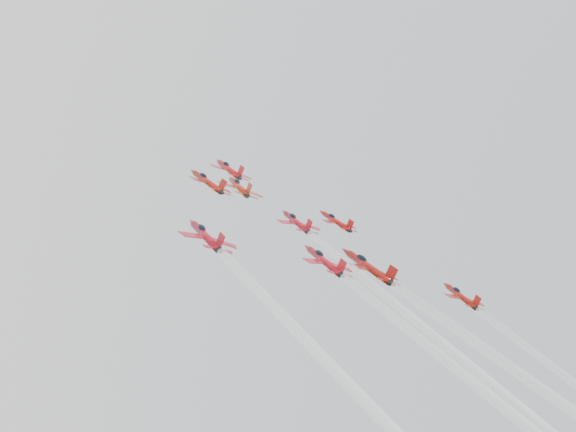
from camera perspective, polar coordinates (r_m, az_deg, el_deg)
jet_lead at (r=170.48m, az=-4.24°, el=3.36°), size 10.22×12.41×9.92m
jet_row2_left at (r=147.62m, az=-5.76°, el=2.47°), size 9.40×11.42×9.13m
jet_row2_center at (r=154.84m, az=-3.54°, el=2.11°), size 9.84×11.95×9.55m
jet_row2_right at (r=161.18m, az=3.43°, el=-0.35°), size 8.51×10.34×8.26m
jet_center at (r=112.52m, az=11.33°, el=-8.37°), size 8.83×76.11×60.75m
jet_rear_farleft at (r=76.85m, az=7.08°, el=-13.59°), size 8.86×76.33×60.93m
jet_rear_left at (r=94.02m, az=16.84°, el=-13.91°), size 9.05×78.01×62.27m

